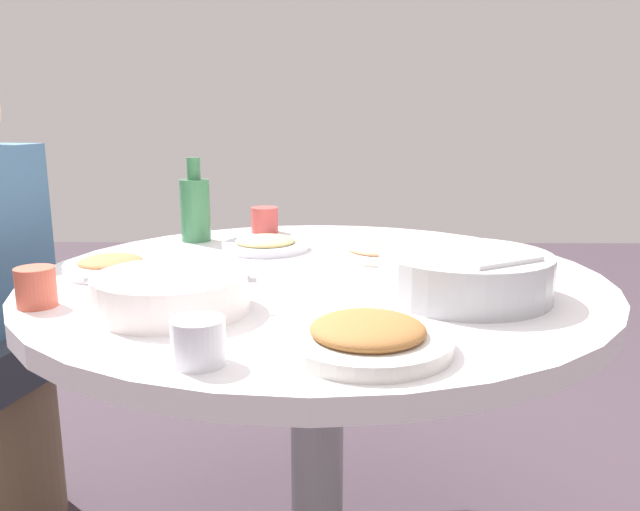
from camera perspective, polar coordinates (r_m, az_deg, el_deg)
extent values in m
cylinder|color=#99999E|center=(1.48, -0.27, -15.94)|extent=(0.12, 0.12, 0.67)
cylinder|color=silver|center=(1.34, -0.29, -2.48)|extent=(1.20, 1.20, 0.04)
cylinder|color=#B2B5BA|center=(1.20, 12.92, -1.70)|extent=(0.32, 0.32, 0.08)
ellipsoid|color=white|center=(1.19, 12.93, -1.51)|extent=(0.26, 0.26, 0.09)
cube|color=white|center=(1.12, 16.01, -0.41)|extent=(0.12, 0.16, 0.01)
cylinder|color=white|center=(1.11, -13.24, -3.27)|extent=(0.27, 0.27, 0.07)
cylinder|color=black|center=(1.11, -13.22, -3.56)|extent=(0.23, 0.23, 0.05)
cylinder|color=silver|center=(1.10, -13.29, -2.13)|extent=(0.02, 0.29, 0.01)
cylinder|color=silver|center=(1.58, -4.96, 0.84)|extent=(0.22, 0.22, 0.02)
ellipsoid|color=#D5BC72|center=(1.58, -4.97, 1.31)|extent=(0.15, 0.15, 0.03)
cylinder|color=silver|center=(1.49, 5.50, 0.11)|extent=(0.19, 0.19, 0.02)
ellipsoid|color=tan|center=(1.49, 5.51, 0.62)|extent=(0.15, 0.15, 0.03)
cylinder|color=white|center=(1.41, -18.30, -1.04)|extent=(0.19, 0.19, 0.02)
ellipsoid|color=#BB7144|center=(1.41, -18.34, -0.50)|extent=(0.13, 0.13, 0.03)
cylinder|color=silver|center=(0.91, 4.34, -7.82)|extent=(0.24, 0.24, 0.02)
ellipsoid|color=#9B6231|center=(0.91, 4.36, -6.68)|extent=(0.17, 0.17, 0.04)
cylinder|color=#39784B|center=(1.71, -11.20, 4.03)|extent=(0.08, 0.08, 0.16)
cylinder|color=#39784B|center=(1.70, -11.36, 7.72)|extent=(0.04, 0.04, 0.06)
cylinder|color=#C8543F|center=(1.21, -24.29, -2.62)|extent=(0.07, 0.07, 0.07)
cylinder|color=#C54743|center=(1.81, -5.03, 3.23)|extent=(0.08, 0.08, 0.07)
cylinder|color=white|center=(0.87, -10.93, -7.64)|extent=(0.07, 0.07, 0.06)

